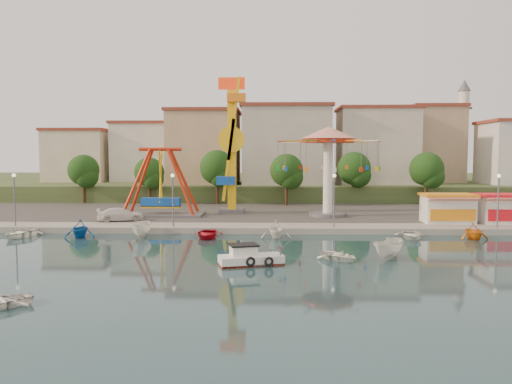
{
  "coord_description": "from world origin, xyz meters",
  "views": [
    {
      "loc": [
        1.69,
        -36.18,
        7.74
      ],
      "look_at": [
        0.26,
        14.0,
        4.0
      ],
      "focal_mm": 35.0,
      "sensor_mm": 36.0,
      "label": 1
    }
  ],
  "objects_px": {
    "rowboat_a": "(339,256)",
    "van": "(121,214)",
    "pirate_ship_ride": "(161,183)",
    "cabin_motorboat": "(250,259)",
    "wave_swinger": "(328,151)",
    "kamikaze_tower": "(232,148)",
    "skiff": "(389,249)"
  },
  "relations": [
    {
      "from": "cabin_motorboat",
      "to": "pirate_ship_ride",
      "type": "bearing_deg",
      "value": 99.77
    },
    {
      "from": "pirate_ship_ride",
      "to": "rowboat_a",
      "type": "xyz_separation_m",
      "value": [
        17.93,
        -21.75,
        -4.05
      ]
    },
    {
      "from": "cabin_motorboat",
      "to": "skiff",
      "type": "bearing_deg",
      "value": -3.94
    },
    {
      "from": "kamikaze_tower",
      "to": "van",
      "type": "xyz_separation_m",
      "value": [
        -11.54,
        -7.72,
        -7.3
      ]
    },
    {
      "from": "kamikaze_tower",
      "to": "rowboat_a",
      "type": "distance_m",
      "value": 27.65
    },
    {
      "from": "kamikaze_tower",
      "to": "skiff",
      "type": "relative_size",
      "value": 4.2
    },
    {
      "from": "pirate_ship_ride",
      "to": "van",
      "type": "bearing_deg",
      "value": -123.87
    },
    {
      "from": "pirate_ship_ride",
      "to": "wave_swinger",
      "type": "height_order",
      "value": "wave_swinger"
    },
    {
      "from": "pirate_ship_ride",
      "to": "cabin_motorboat",
      "type": "height_order",
      "value": "pirate_ship_ride"
    },
    {
      "from": "van",
      "to": "rowboat_a",
      "type": "bearing_deg",
      "value": -145.13
    },
    {
      "from": "kamikaze_tower",
      "to": "wave_swinger",
      "type": "distance_m",
      "value": 11.72
    },
    {
      "from": "pirate_ship_ride",
      "to": "skiff",
      "type": "xyz_separation_m",
      "value": [
        21.7,
        -21.15,
        -3.64
      ]
    },
    {
      "from": "skiff",
      "to": "pirate_ship_ride",
      "type": "bearing_deg",
      "value": 171.65
    },
    {
      "from": "wave_swinger",
      "to": "rowboat_a",
      "type": "height_order",
      "value": "wave_swinger"
    },
    {
      "from": "kamikaze_tower",
      "to": "skiff",
      "type": "xyz_separation_m",
      "value": [
        13.48,
        -23.93,
        -7.85
      ]
    },
    {
      "from": "pirate_ship_ride",
      "to": "van",
      "type": "distance_m",
      "value": 6.7
    },
    {
      "from": "cabin_motorboat",
      "to": "rowboat_a",
      "type": "relative_size",
      "value": 1.46
    },
    {
      "from": "cabin_motorboat",
      "to": "rowboat_a",
      "type": "distance_m",
      "value": 6.72
    },
    {
      "from": "wave_swinger",
      "to": "rowboat_a",
      "type": "relative_size",
      "value": 3.53
    },
    {
      "from": "pirate_ship_ride",
      "to": "rowboat_a",
      "type": "height_order",
      "value": "pirate_ship_ride"
    },
    {
      "from": "kamikaze_tower",
      "to": "wave_swinger",
      "type": "height_order",
      "value": "kamikaze_tower"
    },
    {
      "from": "pirate_ship_ride",
      "to": "van",
      "type": "xyz_separation_m",
      "value": [
        -3.32,
        -4.94,
        -3.08
      ]
    },
    {
      "from": "wave_swinger",
      "to": "rowboat_a",
      "type": "bearing_deg",
      "value": -94.34
    },
    {
      "from": "pirate_ship_ride",
      "to": "van",
      "type": "height_order",
      "value": "pirate_ship_ride"
    },
    {
      "from": "kamikaze_tower",
      "to": "rowboat_a",
      "type": "relative_size",
      "value": 5.03
    },
    {
      "from": "rowboat_a",
      "to": "van",
      "type": "relative_size",
      "value": 0.67
    },
    {
      "from": "wave_swinger",
      "to": "cabin_motorboat",
      "type": "bearing_deg",
      "value": -109.31
    },
    {
      "from": "wave_swinger",
      "to": "skiff",
      "type": "bearing_deg",
      "value": -84.22
    },
    {
      "from": "kamikaze_tower",
      "to": "van",
      "type": "distance_m",
      "value": 15.69
    },
    {
      "from": "skiff",
      "to": "cabin_motorboat",
      "type": "bearing_deg",
      "value": -131.78
    },
    {
      "from": "pirate_ship_ride",
      "to": "wave_swinger",
      "type": "xyz_separation_m",
      "value": [
        19.57,
        -0.11,
        3.8
      ]
    },
    {
      "from": "van",
      "to": "skiff",
      "type": "bearing_deg",
      "value": -139.72
    }
  ]
}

